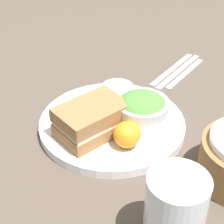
{
  "coord_description": "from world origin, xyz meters",
  "views": [
    {
      "loc": [
        0.41,
        0.41,
        0.45
      ],
      "look_at": [
        0.0,
        0.0,
        0.04
      ],
      "focal_mm": 60.0,
      "sensor_mm": 36.0,
      "label": 1
    }
  ],
  "objects_px": {
    "spoon": "(185,73)",
    "dressing_cup": "(117,94)",
    "salad_bowl": "(142,110)",
    "knife": "(179,71)",
    "drink_glass": "(175,211)",
    "plate": "(112,124)",
    "sandwich": "(91,119)",
    "fork": "(172,69)"
  },
  "relations": [
    {
      "from": "plate",
      "to": "dressing_cup",
      "type": "distance_m",
      "value": 0.07
    },
    {
      "from": "plate",
      "to": "salad_bowl",
      "type": "bearing_deg",
      "value": 120.33
    },
    {
      "from": "spoon",
      "to": "dressing_cup",
      "type": "bearing_deg",
      "value": 167.44
    },
    {
      "from": "salad_bowl",
      "to": "knife",
      "type": "xyz_separation_m",
      "value": [
        -0.25,
        -0.09,
        -0.05
      ]
    },
    {
      "from": "plate",
      "to": "dressing_cup",
      "type": "xyz_separation_m",
      "value": [
        -0.06,
        -0.04,
        0.03
      ]
    },
    {
      "from": "salad_bowl",
      "to": "fork",
      "type": "xyz_separation_m",
      "value": [
        -0.24,
        -0.11,
        -0.05
      ]
    },
    {
      "from": "sandwich",
      "to": "dressing_cup",
      "type": "distance_m",
      "value": 0.11
    },
    {
      "from": "sandwich",
      "to": "drink_glass",
      "type": "height_order",
      "value": "drink_glass"
    },
    {
      "from": "drink_glass",
      "to": "knife",
      "type": "height_order",
      "value": "drink_glass"
    },
    {
      "from": "salad_bowl",
      "to": "fork",
      "type": "distance_m",
      "value": 0.27
    },
    {
      "from": "salad_bowl",
      "to": "fork",
      "type": "bearing_deg",
      "value": -156.27
    },
    {
      "from": "sandwich",
      "to": "spoon",
      "type": "distance_m",
      "value": 0.33
    },
    {
      "from": "drink_glass",
      "to": "fork",
      "type": "bearing_deg",
      "value": -143.26
    },
    {
      "from": "drink_glass",
      "to": "fork",
      "type": "distance_m",
      "value": 0.5
    },
    {
      "from": "dressing_cup",
      "to": "knife",
      "type": "xyz_separation_m",
      "value": [
        -0.22,
        -0.0,
        -0.03
      ]
    },
    {
      "from": "dressing_cup",
      "to": "drink_glass",
      "type": "height_order",
      "value": "drink_glass"
    },
    {
      "from": "knife",
      "to": "spoon",
      "type": "height_order",
      "value": "same"
    },
    {
      "from": "dressing_cup",
      "to": "knife",
      "type": "distance_m",
      "value": 0.22
    },
    {
      "from": "knife",
      "to": "spoon",
      "type": "relative_size",
      "value": 1.17
    },
    {
      "from": "salad_bowl",
      "to": "dressing_cup",
      "type": "xyz_separation_m",
      "value": [
        -0.03,
        -0.09,
        -0.02
      ]
    },
    {
      "from": "fork",
      "to": "spoon",
      "type": "xyz_separation_m",
      "value": [
        -0.01,
        0.04,
        0.0
      ]
    },
    {
      "from": "drink_glass",
      "to": "dressing_cup",
      "type": "bearing_deg",
      "value": -123.08
    },
    {
      "from": "spoon",
      "to": "salad_bowl",
      "type": "bearing_deg",
      "value": -172.31
    },
    {
      "from": "plate",
      "to": "drink_glass",
      "type": "xyz_separation_m",
      "value": [
        0.12,
        0.24,
        0.05
      ]
    },
    {
      "from": "fork",
      "to": "drink_glass",
      "type": "bearing_deg",
      "value": -151.56
    },
    {
      "from": "drink_glass",
      "to": "sandwich",
      "type": "bearing_deg",
      "value": -106.67
    },
    {
      "from": "sandwich",
      "to": "knife",
      "type": "bearing_deg",
      "value": -173.54
    },
    {
      "from": "salad_bowl",
      "to": "dressing_cup",
      "type": "distance_m",
      "value": 0.09
    },
    {
      "from": "fork",
      "to": "spoon",
      "type": "bearing_deg",
      "value": -90.0
    },
    {
      "from": "plate",
      "to": "sandwich",
      "type": "distance_m",
      "value": 0.06
    },
    {
      "from": "plate",
      "to": "fork",
      "type": "relative_size",
      "value": 1.45
    },
    {
      "from": "salad_bowl",
      "to": "spoon",
      "type": "bearing_deg",
      "value": -164.01
    },
    {
      "from": "sandwich",
      "to": "spoon",
      "type": "relative_size",
      "value": 0.76
    },
    {
      "from": "salad_bowl",
      "to": "spoon",
      "type": "height_order",
      "value": "salad_bowl"
    },
    {
      "from": "dressing_cup",
      "to": "fork",
      "type": "bearing_deg",
      "value": -174.92
    },
    {
      "from": "salad_bowl",
      "to": "drink_glass",
      "type": "relative_size",
      "value": 0.86
    },
    {
      "from": "salad_bowl",
      "to": "spoon",
      "type": "xyz_separation_m",
      "value": [
        -0.25,
        -0.07,
        -0.05
      ]
    },
    {
      "from": "salad_bowl",
      "to": "plate",
      "type": "bearing_deg",
      "value": -59.67
    },
    {
      "from": "dressing_cup",
      "to": "salad_bowl",
      "type": "bearing_deg",
      "value": 72.94
    },
    {
      "from": "sandwich",
      "to": "knife",
      "type": "height_order",
      "value": "sandwich"
    },
    {
      "from": "fork",
      "to": "knife",
      "type": "bearing_deg",
      "value": -90.0
    },
    {
      "from": "plate",
      "to": "spoon",
      "type": "xyz_separation_m",
      "value": [
        -0.28,
        -0.02,
        -0.01
      ]
    }
  ]
}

